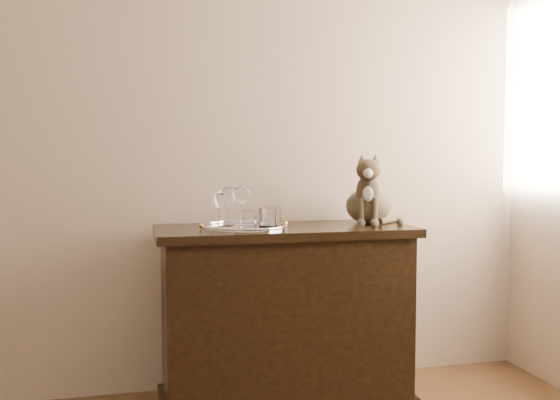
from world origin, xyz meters
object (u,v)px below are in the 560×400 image
at_px(tumbler_b, 248,220).
at_px(sideboard, 285,316).
at_px(wine_glass_a, 228,206).
at_px(cat, 368,189).
at_px(tumbler_c, 273,216).
at_px(wine_glass_c, 219,209).
at_px(wine_glass_d, 242,205).
at_px(tumbler_a, 267,218).
at_px(tray, 244,227).

bearing_deg(tumbler_b, sideboard, 31.02).
xyz_separation_m(wine_glass_a, cat, (0.70, 0.03, 0.07)).
xyz_separation_m(tumbler_b, cat, (0.64, 0.18, 0.12)).
xyz_separation_m(sideboard, tumbler_c, (-0.07, -0.03, 0.48)).
distance_m(sideboard, wine_glass_c, 0.61).
relative_size(wine_glass_d, cat, 0.57).
xyz_separation_m(tumbler_a, tumbler_b, (-0.10, -0.05, -0.00)).
relative_size(tumbler_b, cat, 0.24).
xyz_separation_m(wine_glass_c, cat, (0.76, 0.11, 0.08)).
distance_m(tray, wine_glass_c, 0.15).
distance_m(wine_glass_a, cat, 0.71).
distance_m(wine_glass_a, tumbler_b, 0.17).
height_order(tray, wine_glass_a, wine_glass_a).
bearing_deg(wine_glass_a, sideboard, -5.50).
bearing_deg(tumbler_b, tumbler_a, 27.23).
relative_size(wine_glass_a, tumbler_c, 2.05).
bearing_deg(tumbler_b, tumbler_c, 33.73).
xyz_separation_m(tumbler_c, cat, (0.51, 0.09, 0.12)).
bearing_deg(tray, wine_glass_d, -158.85).
bearing_deg(wine_glass_c, cat, 8.55).
height_order(wine_glass_d, cat, cat).
height_order(tray, tumbler_b, tumbler_b).
bearing_deg(cat, tumbler_c, -147.52).
bearing_deg(sideboard, wine_glass_a, 174.50).
bearing_deg(tumbler_a, cat, 13.31).
xyz_separation_m(tray, tumbler_b, (-0.00, -0.10, 0.04)).
distance_m(tray, tumbler_b, 0.11).
distance_m(sideboard, tray, 0.47).
xyz_separation_m(sideboard, tumbler_a, (-0.10, -0.07, 0.48)).
relative_size(sideboard, tumbler_c, 13.11).
bearing_deg(wine_glass_d, tumbler_c, -3.48).
xyz_separation_m(wine_glass_c, tumbler_b, (0.12, -0.06, -0.04)).
distance_m(wine_glass_c, tumbler_a, 0.22).
bearing_deg(tumbler_b, wine_glass_c, 152.24).
bearing_deg(sideboard, cat, 7.73).
bearing_deg(wine_glass_d, tumbler_a, -22.55).
relative_size(tray, tumbler_b, 4.90).
xyz_separation_m(wine_glass_d, tumbler_b, (0.01, -0.10, -0.06)).
distance_m(tray, wine_glass_a, 0.13).
distance_m(sideboard, cat, 0.74).
height_order(tumbler_a, cat, cat).
relative_size(wine_glass_a, wine_glass_c, 1.11).
xyz_separation_m(wine_glass_a, tumbler_a, (0.16, -0.09, -0.05)).
distance_m(wine_glass_a, wine_glass_d, 0.07).
bearing_deg(wine_glass_a, wine_glass_d, -40.71).
relative_size(wine_glass_c, tumbler_a, 1.93).
xyz_separation_m(wine_glass_a, wine_glass_c, (-0.05, -0.08, -0.01)).
distance_m(sideboard, tumbler_b, 0.53).
bearing_deg(cat, wine_glass_a, -154.89).
relative_size(tumbler_c, cat, 0.27).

